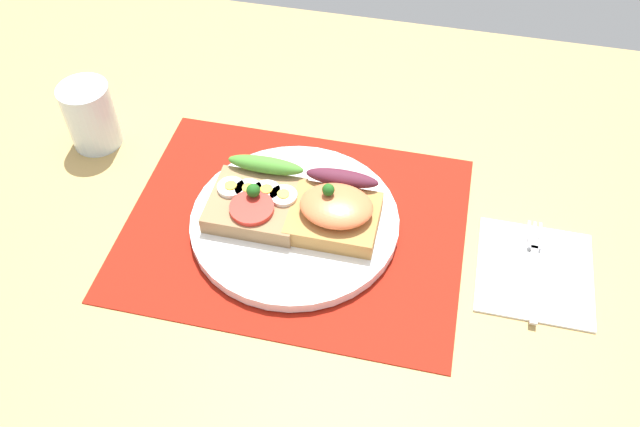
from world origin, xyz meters
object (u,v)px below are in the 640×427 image
object	(u,v)px
plate	(295,221)
fork	(534,266)
drinking_glass	(91,116)
sandwich_salmon	(336,209)
napkin	(535,271)
sandwich_egg_tomato	(257,199)

from	to	relation	value
plate	fork	bearing A→B (deg)	-0.92
plate	drinking_glass	bearing A→B (deg)	163.25
plate	sandwich_salmon	size ratio (longest dim) A/B	2.41
sandwich_salmon	drinking_glass	bearing A→B (deg)	166.36
plate	drinking_glass	distance (cm)	30.20
sandwich_salmon	napkin	xyz separation A→B (cm)	(22.75, -1.20, -3.37)
fork	drinking_glass	distance (cm)	56.83
plate	drinking_glass	size ratio (longest dim) A/B	2.77
sandwich_salmon	napkin	distance (cm)	23.03
plate	sandwich_egg_tomato	size ratio (longest dim) A/B	2.30
plate	fork	xyz separation A→B (cm)	(27.25, -0.44, -0.18)
sandwich_egg_tomato	drinking_glass	xyz separation A→B (cm)	(-24.13, 8.16, 1.24)
plate	sandwich_salmon	bearing A→B (deg)	6.54
napkin	sandwich_egg_tomato	bearing A→B (deg)	177.93
plate	drinking_glass	xyz separation A→B (cm)	(-28.73, 8.65, 3.41)
sandwich_egg_tomato	napkin	xyz separation A→B (cm)	(32.03, -1.16, -2.81)
fork	drinking_glass	bearing A→B (deg)	170.78
sandwich_salmon	sandwich_egg_tomato	bearing A→B (deg)	-179.73
sandwich_salmon	fork	distance (cm)	22.77
sandwich_egg_tomato	fork	distance (cm)	31.95
plate	fork	world-z (taller)	plate
sandwich_egg_tomato	fork	size ratio (longest dim) A/B	0.75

